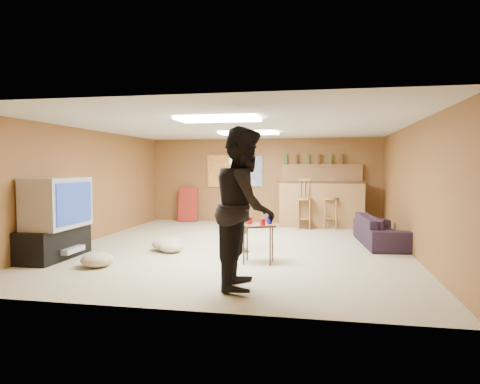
% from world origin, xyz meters
% --- Properties ---
extents(ground, '(7.00, 7.00, 0.00)m').
position_xyz_m(ground, '(0.00, 0.00, 0.00)').
color(ground, tan).
rests_on(ground, ground).
extents(ceiling, '(6.00, 7.00, 0.02)m').
position_xyz_m(ceiling, '(0.00, 0.00, 2.20)').
color(ceiling, silver).
rests_on(ceiling, ground).
extents(wall_back, '(6.00, 0.02, 2.20)m').
position_xyz_m(wall_back, '(0.00, 3.50, 1.10)').
color(wall_back, brown).
rests_on(wall_back, ground).
extents(wall_front, '(6.00, 0.02, 2.20)m').
position_xyz_m(wall_front, '(0.00, -3.50, 1.10)').
color(wall_front, brown).
rests_on(wall_front, ground).
extents(wall_left, '(0.02, 7.00, 2.20)m').
position_xyz_m(wall_left, '(-3.00, 0.00, 1.10)').
color(wall_left, brown).
rests_on(wall_left, ground).
extents(wall_right, '(0.02, 7.00, 2.20)m').
position_xyz_m(wall_right, '(3.00, 0.00, 1.10)').
color(wall_right, brown).
rests_on(wall_right, ground).
extents(tv_stand, '(0.55, 1.30, 0.50)m').
position_xyz_m(tv_stand, '(-2.72, -1.50, 0.25)').
color(tv_stand, black).
rests_on(tv_stand, ground).
extents(dvd_box, '(0.35, 0.50, 0.08)m').
position_xyz_m(dvd_box, '(-2.50, -1.50, 0.15)').
color(dvd_box, '#B2B2B7').
rests_on(dvd_box, tv_stand).
extents(tv_body, '(0.60, 1.10, 0.80)m').
position_xyz_m(tv_body, '(-2.65, -1.50, 0.90)').
color(tv_body, '#B2B2B7').
rests_on(tv_body, tv_stand).
extents(tv_screen, '(0.02, 0.95, 0.65)m').
position_xyz_m(tv_screen, '(-2.34, -1.50, 0.90)').
color(tv_screen, navy).
rests_on(tv_screen, tv_body).
extents(bar_counter, '(2.00, 0.60, 1.10)m').
position_xyz_m(bar_counter, '(1.50, 2.95, 0.55)').
color(bar_counter, brown).
rests_on(bar_counter, ground).
extents(bar_lip, '(2.10, 0.12, 0.05)m').
position_xyz_m(bar_lip, '(1.50, 2.70, 1.10)').
color(bar_lip, '#3E2314').
rests_on(bar_lip, bar_counter).
extents(bar_shelf, '(2.00, 0.18, 0.05)m').
position_xyz_m(bar_shelf, '(1.50, 3.40, 1.50)').
color(bar_shelf, brown).
rests_on(bar_shelf, bar_backing).
extents(bar_backing, '(2.00, 0.14, 0.60)m').
position_xyz_m(bar_backing, '(1.50, 3.42, 1.20)').
color(bar_backing, brown).
rests_on(bar_backing, bar_counter).
extents(poster_left, '(0.60, 0.03, 0.85)m').
position_xyz_m(poster_left, '(-1.20, 3.46, 1.35)').
color(poster_left, '#BF3F26').
rests_on(poster_left, wall_back).
extents(poster_right, '(0.55, 0.03, 0.80)m').
position_xyz_m(poster_right, '(-0.30, 3.46, 1.35)').
color(poster_right, '#334C99').
rests_on(poster_right, wall_back).
extents(folding_chair_stack, '(0.50, 0.26, 0.91)m').
position_xyz_m(folding_chair_stack, '(-2.00, 3.30, 0.45)').
color(folding_chair_stack, maroon).
rests_on(folding_chair_stack, ground).
extents(ceiling_panel_front, '(1.20, 0.60, 0.04)m').
position_xyz_m(ceiling_panel_front, '(0.00, -1.50, 2.17)').
color(ceiling_panel_front, white).
rests_on(ceiling_panel_front, ceiling).
extents(ceiling_panel_back, '(1.20, 0.60, 0.04)m').
position_xyz_m(ceiling_panel_back, '(0.00, 1.20, 2.17)').
color(ceiling_panel_back, white).
rests_on(ceiling_panel_back, ceiling).
extents(person_olive, '(0.58, 0.71, 1.67)m').
position_xyz_m(person_olive, '(0.13, -0.55, 0.84)').
color(person_olive, olive).
rests_on(person_olive, ground).
extents(person_black, '(0.81, 1.00, 1.96)m').
position_xyz_m(person_black, '(0.57, -2.50, 0.98)').
color(person_black, black).
rests_on(person_black, ground).
extents(sofa, '(0.90, 1.93, 0.55)m').
position_xyz_m(sofa, '(2.61, 0.74, 0.27)').
color(sofa, black).
rests_on(sofa, ground).
extents(tray_table, '(0.57, 0.52, 0.60)m').
position_xyz_m(tray_table, '(0.56, -1.22, 0.30)').
color(tray_table, '#3E2314').
rests_on(tray_table, ground).
extents(cup_red_near, '(0.09, 0.09, 0.11)m').
position_xyz_m(cup_red_near, '(0.42, -1.20, 0.65)').
color(cup_red_near, red).
rests_on(cup_red_near, tray_table).
extents(cup_red_far, '(0.08, 0.08, 0.10)m').
position_xyz_m(cup_red_far, '(0.63, -1.29, 0.65)').
color(cup_red_far, red).
rests_on(cup_red_far, tray_table).
extents(cup_blue, '(0.10, 0.10, 0.12)m').
position_xyz_m(cup_blue, '(0.71, -1.11, 0.66)').
color(cup_blue, '#191595').
rests_on(cup_blue, tray_table).
extents(bar_stool_left, '(0.48, 0.48, 1.21)m').
position_xyz_m(bar_stool_left, '(1.11, 2.47, 0.60)').
color(bar_stool_left, brown).
rests_on(bar_stool_left, ground).
extents(bar_stool_right, '(0.41, 0.41, 1.17)m').
position_xyz_m(bar_stool_right, '(1.71, 2.66, 0.58)').
color(bar_stool_right, brown).
rests_on(bar_stool_right, ground).
extents(cushion_near_tv, '(0.62, 0.62, 0.24)m').
position_xyz_m(cushion_near_tv, '(-1.16, -0.55, 0.12)').
color(cushion_near_tv, tan).
rests_on(cushion_near_tv, ground).
extents(cushion_mid, '(0.53, 0.53, 0.18)m').
position_xyz_m(cushion_mid, '(-1.03, -0.70, 0.09)').
color(cushion_mid, tan).
rests_on(cushion_mid, ground).
extents(cushion_far, '(0.48, 0.48, 0.21)m').
position_xyz_m(cushion_far, '(-1.74, -1.90, 0.11)').
color(cushion_far, tan).
rests_on(cushion_far, ground).
extents(bottle_row, '(1.48, 0.08, 0.26)m').
position_xyz_m(bottle_row, '(1.30, 3.38, 1.65)').
color(bottle_row, '#3F7233').
rests_on(bottle_row, bar_shelf).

